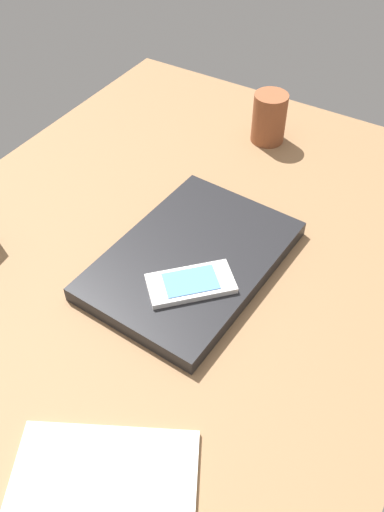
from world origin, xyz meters
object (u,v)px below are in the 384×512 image
Objects in this scene: cell_phone_on_laptop at (191,283)px; notepad at (103,483)px; pen_cup at (269,118)px; laptop_closed at (192,260)px.

notepad is (27.61, 5.79, -2.50)cm from cell_phone_on_laptop.
cell_phone_on_laptop is at bearing 11.12° from pen_cup.
pen_cup is 70.69cm from notepad.
notepad is at bearing 11.41° from pen_cup.
pen_cup is at bearing 163.59° from notepad.
cell_phone_on_laptop is 42.39cm from pen_cup.
laptop_closed is 34.19cm from notepad.
laptop_closed is 2.48× the size of cell_phone_on_laptop.
laptop_closed reaches higher than notepad.
cell_phone_on_laptop reaches higher than notepad.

